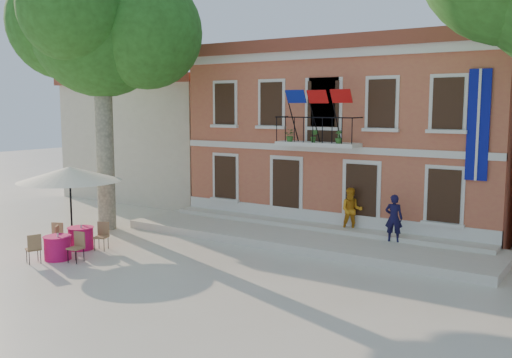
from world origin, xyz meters
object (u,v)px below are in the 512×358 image
object	(u,v)px
patio_umbrella	(70,174)
pedestrian_navy	(394,218)
plane_tree_west	(101,28)
cafe_table_0	(58,246)
pedestrian_orange	(351,210)
cafe_table_1	(81,237)

from	to	relation	value
patio_umbrella	pedestrian_navy	size ratio (longest dim) A/B	2.26
plane_tree_west	cafe_table_0	size ratio (longest dim) A/B	5.78
plane_tree_west	pedestrian_orange	xyz separation A→B (m)	(9.04, 3.53, -6.76)
plane_tree_west	pedestrian_navy	world-z (taller)	plane_tree_west
pedestrian_orange	cafe_table_0	distance (m)	10.25
cafe_table_0	pedestrian_navy	bearing A→B (deg)	39.78
pedestrian_navy	pedestrian_orange	distance (m)	1.85
pedestrian_navy	cafe_table_0	world-z (taller)	pedestrian_navy
pedestrian_orange	cafe_table_0	size ratio (longest dim) A/B	0.89
patio_umbrella	pedestrian_navy	bearing A→B (deg)	26.83
pedestrian_navy	pedestrian_orange	bearing A→B (deg)	-26.47
cafe_table_1	patio_umbrella	bearing A→B (deg)	153.23
cafe_table_0	plane_tree_west	bearing A→B (deg)	118.66
cafe_table_0	cafe_table_1	distance (m)	1.39
cafe_table_0	pedestrian_orange	bearing A→B (deg)	48.33
pedestrian_orange	cafe_table_1	distance (m)	9.66
patio_umbrella	pedestrian_orange	distance (m)	10.33
plane_tree_west	patio_umbrella	bearing A→B (deg)	-76.18
pedestrian_navy	pedestrian_orange	size ratio (longest dim) A/B	0.99
patio_umbrella	cafe_table_1	xyz separation A→B (m)	(1.25, -0.63, -2.04)
pedestrian_navy	cafe_table_0	size ratio (longest dim) A/B	0.88
patio_umbrella	pedestrian_orange	bearing A→B (deg)	33.81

